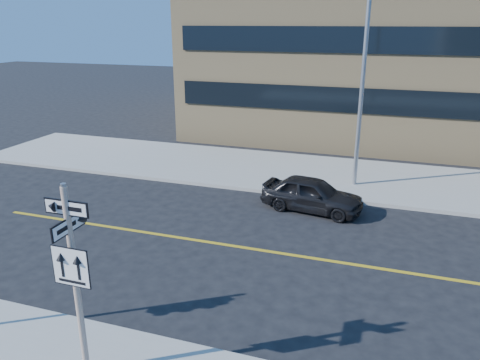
% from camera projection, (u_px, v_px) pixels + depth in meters
% --- Properties ---
extents(ground, '(120.00, 120.00, 0.00)m').
position_uv_depth(ground, '(149.00, 310.00, 11.80)').
color(ground, black).
rests_on(ground, ground).
extents(sign_pole, '(0.92, 0.92, 4.06)m').
position_uv_depth(sign_pole, '(74.00, 273.00, 8.75)').
color(sign_pole, silver).
rests_on(sign_pole, near_sidewalk).
extents(parked_car_a, '(2.10, 4.03, 1.31)m').
position_uv_depth(parked_car_a, '(312.00, 194.00, 17.78)').
color(parked_car_a, black).
rests_on(parked_car_a, ground).
extents(streetlight_a, '(0.55, 2.25, 8.00)m').
position_uv_depth(streetlight_a, '(362.00, 77.00, 18.70)').
color(streetlight_a, gray).
rests_on(streetlight_a, far_sidewalk).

